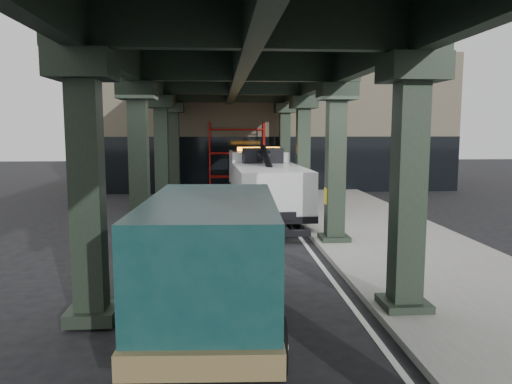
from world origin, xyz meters
name	(u,v)px	position (x,y,z in m)	size (l,w,h in m)	color
ground	(257,263)	(0.00, 0.00, 0.00)	(90.00, 90.00, 0.00)	black
sidewalk	(392,241)	(4.50, 2.00, 0.07)	(5.00, 40.00, 0.15)	gray
lane_stripe	(306,245)	(1.70, 2.00, 0.01)	(0.12, 38.00, 0.01)	silver
viaduct	(238,67)	(-0.40, 2.00, 5.46)	(7.40, 32.00, 6.40)	black
building	(264,123)	(2.00, 20.00, 4.00)	(22.00, 10.00, 8.00)	#C6B793
scaffolding	(237,156)	(0.00, 14.64, 2.11)	(3.08, 0.88, 4.00)	#AC110D
tow_truck	(264,181)	(0.87, 7.56, 1.44)	(2.95, 9.11, 2.96)	black
towed_van	(213,257)	(-1.14, -4.28, 1.30)	(2.66, 6.09, 2.42)	#0F3839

